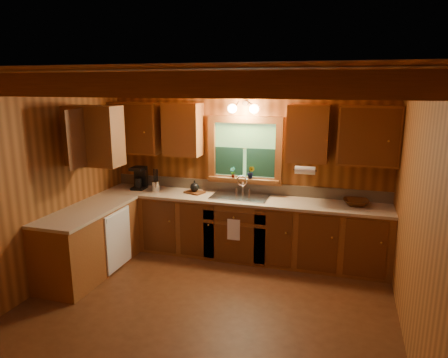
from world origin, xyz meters
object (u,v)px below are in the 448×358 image
sink (240,200)px  cutting_board (195,192)px  wicker_basket (356,202)px  coffee_maker (140,178)px

sink → cutting_board: sink is taller
sink → wicker_basket: (1.60, 0.05, 0.09)m
wicker_basket → sink: bearing=-178.1°
cutting_board → coffee_maker: bearing=-161.4°
cutting_board → wicker_basket: 2.32m
cutting_board → wicker_basket: wicker_basket is taller
sink → cutting_board: (-0.71, 0.03, 0.06)m
coffee_maker → wicker_basket: coffee_maker is taller
wicker_basket → cutting_board: bearing=-179.4°
coffee_maker → sink: bearing=-5.4°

